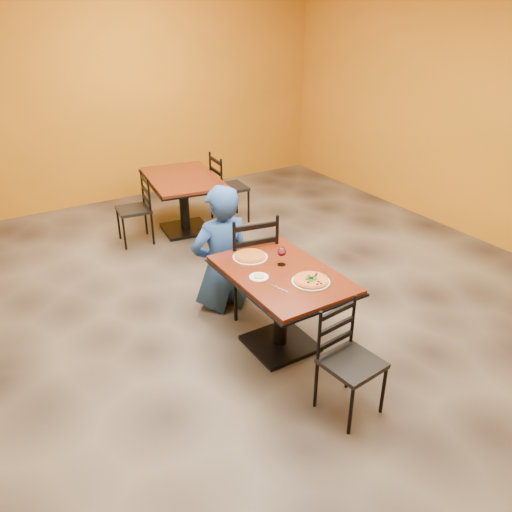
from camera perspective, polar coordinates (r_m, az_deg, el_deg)
floor at (r=4.98m, az=-0.55°, el=-7.09°), size 7.00×8.00×0.01m
wall_back at (r=7.94m, az=-16.40°, el=16.49°), size 7.00×0.01×3.00m
wall_right at (r=6.78m, az=26.37°, el=13.25°), size 0.01×8.00×3.00m
table_main at (r=4.33m, az=2.87°, el=-4.08°), size 0.83×1.23×0.75m
table_second at (r=6.73m, az=-8.20°, el=7.28°), size 1.05×1.42×0.75m
chair_main_near at (r=3.80m, az=10.75°, el=-11.85°), size 0.43×0.43×0.86m
chair_main_far at (r=4.94m, az=-0.91°, el=-0.45°), size 0.54×0.54×1.03m
chair_second_left at (r=6.55m, az=-13.64°, el=5.05°), size 0.44×0.44×0.87m
chair_second_right at (r=7.05m, az=-3.00°, el=7.69°), size 0.47×0.47×0.96m
diner at (r=4.92m, az=-3.96°, el=0.96°), size 0.65×0.44×1.27m
plate_main at (r=4.10m, az=6.20°, el=-2.88°), size 0.31×0.31×0.01m
pizza_main at (r=4.09m, az=6.21°, el=-2.69°), size 0.28×0.28×0.02m
plate_far at (r=4.46m, az=-0.66°, el=-0.13°), size 0.31×0.31×0.01m
pizza_far at (r=4.45m, az=-0.66°, el=0.06°), size 0.28×0.28×0.02m
side_plate at (r=4.14m, az=0.33°, el=-2.40°), size 0.16×0.16×0.01m
dip at (r=4.14m, az=0.33°, el=-2.29°), size 0.09×0.09×0.01m
wine_glass at (r=4.31m, az=2.92°, el=0.07°), size 0.08×0.08×0.18m
fork at (r=3.99m, az=2.64°, el=-3.64°), size 0.06×0.19×0.00m
knife at (r=4.23m, az=7.95°, el=-2.01°), size 0.07×0.21×0.00m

